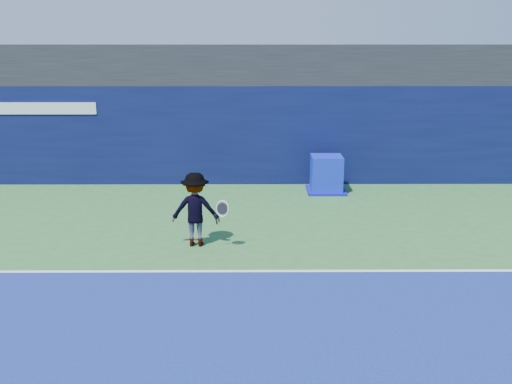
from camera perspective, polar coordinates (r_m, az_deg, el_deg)
ground at (r=8.29m, az=0.17°, el=-15.93°), size 80.00×80.00×0.00m
baseline at (r=10.98m, az=0.04°, el=-7.92°), size 24.00×0.10×0.01m
stadium_band at (r=18.66m, az=-0.13°, el=12.70°), size 36.00×3.00×1.20m
back_wall_assembly at (r=17.85m, az=-0.13°, el=5.84°), size 36.00×1.03×3.00m
equipment_cart at (r=16.80m, az=7.05°, el=1.66°), size 1.13×1.13×1.07m
tennis_player at (r=12.21m, az=-6.07°, el=-1.74°), size 1.26×0.69×1.60m
tennis_ball at (r=12.06m, az=-6.28°, el=-0.47°), size 0.07×0.07×0.07m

